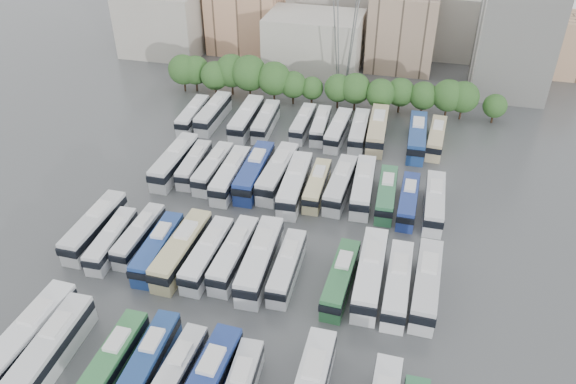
% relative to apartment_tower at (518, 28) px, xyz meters
% --- Properties ---
extents(ground, '(220.00, 220.00, 0.00)m').
position_rel_apartment_tower_xyz_m(ground, '(-34.00, -58.00, -13.00)').
color(ground, '#424447').
rests_on(ground, ground).
extents(tree_line, '(64.92, 7.96, 8.78)m').
position_rel_apartment_tower_xyz_m(tree_line, '(-37.17, -15.90, -8.51)').
color(tree_line, black).
rests_on(tree_line, ground).
extents(city_buildings, '(102.00, 35.00, 20.00)m').
position_rel_apartment_tower_xyz_m(city_buildings, '(-41.46, 13.86, -5.13)').
color(city_buildings, '#9E998E').
rests_on(city_buildings, ground).
extents(apartment_tower, '(14.00, 14.00, 26.00)m').
position_rel_apartment_tower_xyz_m(apartment_tower, '(0.00, 0.00, 0.00)').
color(apartment_tower, silver).
rests_on(apartment_tower, ground).
extents(bus_r0_s1, '(3.43, 13.59, 4.23)m').
position_rel_apartment_tower_xyz_m(bus_r0_s1, '(-52.13, -81.83, -10.92)').
color(bus_r0_s1, silver).
rests_on(bus_r0_s1, ground).
extents(bus_r0_s2, '(3.08, 12.96, 4.05)m').
position_rel_apartment_tower_xyz_m(bus_r0_s2, '(-48.98, -82.67, -11.01)').
color(bus_r0_s2, silver).
rests_on(bus_r0_s2, ground).
extents(bus_r0_s4, '(2.54, 11.62, 3.64)m').
position_rel_apartment_tower_xyz_m(bus_r0_s4, '(-42.29, -82.48, -11.21)').
color(bus_r0_s4, '#31733F').
rests_on(bus_r0_s4, ground).
extents(bus_r0_s5, '(2.77, 11.53, 3.60)m').
position_rel_apartment_tower_xyz_m(bus_r0_s5, '(-38.85, -81.58, -11.23)').
color(bus_r0_s5, navy).
rests_on(bus_r0_s5, ground).
extents(bus_r0_s6, '(2.83, 10.98, 3.42)m').
position_rel_apartment_tower_xyz_m(bus_r0_s6, '(-35.64, -82.21, -11.32)').
color(bus_r0_s6, silver).
rests_on(bus_r0_s6, ground).
extents(bus_r1_s0, '(2.93, 12.72, 3.98)m').
position_rel_apartment_tower_xyz_m(bus_r1_s0, '(-55.39, -63.28, -11.05)').
color(bus_r1_s0, silver).
rests_on(bus_r1_s0, ground).
extents(bus_r1_s1, '(2.91, 11.06, 3.44)m').
position_rel_apartment_tower_xyz_m(bus_r1_s1, '(-52.03, -65.01, -11.31)').
color(bus_r1_s1, silver).
rests_on(bus_r1_s1, ground).
extents(bus_r1_s2, '(2.58, 11.01, 3.44)m').
position_rel_apartment_tower_xyz_m(bus_r1_s2, '(-49.04, -63.27, -11.31)').
color(bus_r1_s2, silver).
rests_on(bus_r1_s2, ground).
extents(bus_r1_s3, '(2.85, 11.78, 3.68)m').
position_rel_apartment_tower_xyz_m(bus_r1_s3, '(-45.52, -65.16, -11.19)').
color(bus_r1_s3, navy).
rests_on(bus_r1_s3, ground).
extents(bus_r1_s4, '(3.28, 13.14, 4.09)m').
position_rel_apartment_tower_xyz_m(bus_r1_s4, '(-42.39, -64.88, -10.99)').
color(bus_r1_s4, '#C3B986').
rests_on(bus_r1_s4, ground).
extents(bus_r1_s5, '(2.97, 12.11, 3.78)m').
position_rel_apartment_tower_xyz_m(bus_r1_s5, '(-39.04, -64.79, -11.14)').
color(bus_r1_s5, silver).
rests_on(bus_r1_s5, ground).
extents(bus_r1_s6, '(2.94, 12.29, 3.84)m').
position_rel_apartment_tower_xyz_m(bus_r1_s6, '(-35.86, -63.99, -11.12)').
color(bus_r1_s6, silver).
rests_on(bus_r1_s6, ground).
extents(bus_r1_s7, '(3.40, 13.57, 4.23)m').
position_rel_apartment_tower_xyz_m(bus_r1_s7, '(-32.41, -64.40, -10.92)').
color(bus_r1_s7, silver).
rests_on(bus_r1_s7, ground).
extents(bus_r1_s8, '(2.68, 11.47, 3.59)m').
position_rel_apartment_tower_xyz_m(bus_r1_s8, '(-29.00, -64.50, -11.24)').
color(bus_r1_s8, silver).
rests_on(bus_r1_s8, ground).
extents(bus_r1_s10, '(3.02, 11.66, 3.63)m').
position_rel_apartment_tower_xyz_m(bus_r1_s10, '(-22.38, -64.95, -11.22)').
color(bus_r1_s10, '#2D693D').
rests_on(bus_r1_s10, ground).
extents(bus_r1_s11, '(3.11, 13.52, 4.23)m').
position_rel_apartment_tower_xyz_m(bus_r1_s11, '(-19.14, -63.51, -10.92)').
color(bus_r1_s11, white).
rests_on(bus_r1_s11, ground).
extents(bus_r1_s12, '(2.72, 12.45, 3.90)m').
position_rel_apartment_tower_xyz_m(bus_r1_s12, '(-15.85, -64.34, -11.08)').
color(bus_r1_s12, silver).
rests_on(bus_r1_s12, ground).
extents(bus_r1_s13, '(3.23, 13.04, 4.07)m').
position_rel_apartment_tower_xyz_m(bus_r1_s13, '(-12.61, -63.63, -11.00)').
color(bus_r1_s13, silver).
rests_on(bus_r1_s13, ground).
extents(bus_r2_s1, '(2.98, 13.18, 4.13)m').
position_rel_apartment_tower_xyz_m(bus_r2_s1, '(-52.00, -45.37, -10.97)').
color(bus_r2_s1, silver).
rests_on(bus_r2_s1, ground).
extents(bus_r2_s2, '(2.93, 11.09, 3.45)m').
position_rel_apartment_tower_xyz_m(bus_r2_s2, '(-48.94, -44.94, -11.31)').
color(bus_r2_s2, silver).
rests_on(bus_r2_s2, ground).
extents(bus_r2_s3, '(2.83, 11.83, 3.69)m').
position_rel_apartment_tower_xyz_m(bus_r2_s3, '(-45.56, -45.43, -11.19)').
color(bus_r2_s3, silver).
rests_on(bus_r2_s3, ground).
extents(bus_r2_s4, '(2.91, 12.63, 3.95)m').
position_rel_apartment_tower_xyz_m(bus_r2_s4, '(-42.25, -46.81, -11.06)').
color(bus_r2_s4, white).
rests_on(bus_r2_s4, ground).
extents(bus_r2_s5, '(3.17, 13.56, 4.24)m').
position_rel_apartment_tower_xyz_m(bus_r2_s5, '(-38.98, -45.36, -10.92)').
color(bus_r2_s5, navy).
rests_on(bus_r2_s5, ground).
extents(bus_r2_s6, '(3.45, 13.50, 4.20)m').
position_rel_apartment_tower_xyz_m(bus_r2_s6, '(-35.52, -44.67, -10.94)').
color(bus_r2_s6, silver).
rests_on(bus_r2_s6, ground).
extents(bus_r2_s7, '(3.51, 13.58, 4.23)m').
position_rel_apartment_tower_xyz_m(bus_r2_s7, '(-32.28, -47.07, -10.92)').
color(bus_r2_s7, silver).
rests_on(bus_r2_s7, ground).
extents(bus_r2_s8, '(2.62, 11.13, 3.48)m').
position_rel_apartment_tower_xyz_m(bus_r2_s8, '(-29.17, -46.04, -11.29)').
color(bus_r2_s8, beige).
rests_on(bus_r2_s8, ground).
extents(bus_r2_s9, '(3.27, 12.50, 3.89)m').
position_rel_apartment_tower_xyz_m(bus_r2_s9, '(-25.85, -45.24, -11.09)').
color(bus_r2_s9, silver).
rests_on(bus_r2_s9, ground).
extents(bus_r2_s10, '(3.39, 12.88, 4.00)m').
position_rel_apartment_tower_xyz_m(bus_r2_s10, '(-22.56, -45.06, -11.03)').
color(bus_r2_s10, silver).
rests_on(bus_r2_s10, ground).
extents(bus_r2_s11, '(2.87, 11.57, 3.61)m').
position_rel_apartment_tower_xyz_m(bus_r2_s11, '(-19.06, -45.92, -11.23)').
color(bus_r2_s11, '#2D6B44').
rests_on(bus_r2_s11, ground).
extents(bus_r2_s12, '(2.55, 11.19, 3.50)m').
position_rel_apartment_tower_xyz_m(bus_r2_s12, '(-15.90, -46.74, -11.28)').
color(bus_r2_s12, navy).
rests_on(bus_r2_s12, ground).
extents(bus_r2_s13, '(2.74, 12.19, 3.82)m').
position_rel_apartment_tower_xyz_m(bus_r2_s13, '(-12.35, -46.48, -11.13)').
color(bus_r2_s13, silver).
rests_on(bus_r2_s13, ground).
extents(bus_r3_s0, '(3.01, 11.72, 3.65)m').
position_rel_apartment_tower_xyz_m(bus_r3_s0, '(-55.61, -29.15, -11.21)').
color(bus_r3_s0, silver).
rests_on(bus_r3_s0, ground).
extents(bus_r3_s1, '(2.78, 12.58, 3.95)m').
position_rel_apartment_tower_xyz_m(bus_r3_s1, '(-52.22, -27.78, -11.06)').
color(bus_r3_s1, silver).
rests_on(bus_r3_s1, ground).
extents(bus_r3_s3, '(3.11, 13.29, 4.16)m').
position_rel_apartment_tower_xyz_m(bus_r3_s3, '(-45.68, -28.59, -10.96)').
color(bus_r3_s3, silver).
rests_on(bus_r3_s3, ground).
extents(bus_r3_s4, '(3.07, 11.93, 3.71)m').
position_rel_apartment_tower_xyz_m(bus_r3_s4, '(-42.18, -28.25, -11.18)').
color(bus_r3_s4, silver).
rests_on(bus_r3_s4, ground).
extents(bus_r3_s6, '(2.51, 11.09, 3.47)m').
position_rel_apartment_tower_xyz_m(bus_r3_s6, '(-35.66, -27.21, -11.30)').
color(bus_r3_s6, silver).
rests_on(bus_r3_s6, ground).
extents(bus_r3_s7, '(2.93, 11.00, 3.42)m').
position_rel_apartment_tower_xyz_m(bus_r3_s7, '(-32.49, -27.17, -11.32)').
color(bus_r3_s7, silver).
rests_on(bus_r3_s7, ground).
extents(bus_r3_s8, '(3.11, 11.89, 3.70)m').
position_rel_apartment_tower_xyz_m(bus_r3_s8, '(-29.17, -28.33, -11.18)').
color(bus_r3_s8, white).
rests_on(bus_r3_s8, ground).
extents(bus_r3_s9, '(2.97, 11.85, 3.69)m').
position_rel_apartment_tower_xyz_m(bus_r3_s9, '(-25.66, -27.78, -11.19)').
color(bus_r3_s9, silver).
rests_on(bus_r3_s9, ground).
extents(bus_r3_s10, '(3.46, 13.66, 4.26)m').
position_rel_apartment_tower_xyz_m(bus_r3_s10, '(-22.59, -27.13, -10.91)').
color(bus_r3_s10, tan).
rests_on(bus_r3_s10, ground).
extents(bus_r3_s12, '(3.20, 13.28, 4.15)m').
position_rel_apartment_tower_xyz_m(bus_r3_s12, '(-15.90, -27.93, -10.96)').
color(bus_r3_s12, navy).
rests_on(bus_r3_s12, ground).
extents(bus_r3_s13, '(3.12, 11.69, 3.63)m').
position_rel_apartment_tower_xyz_m(bus_r3_s13, '(-12.71, -26.95, -11.22)').
color(bus_r3_s13, tan).
rests_on(bus_r3_s13, ground).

